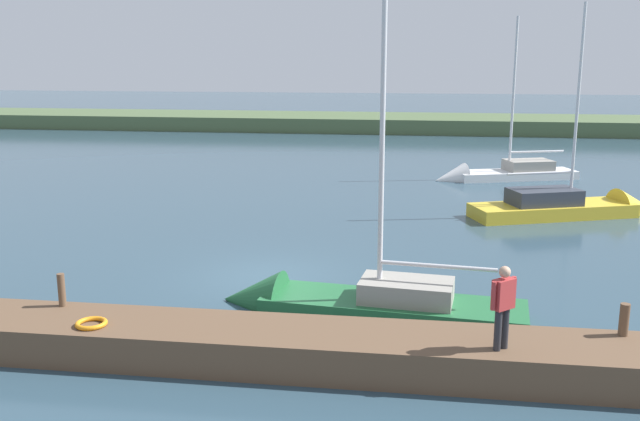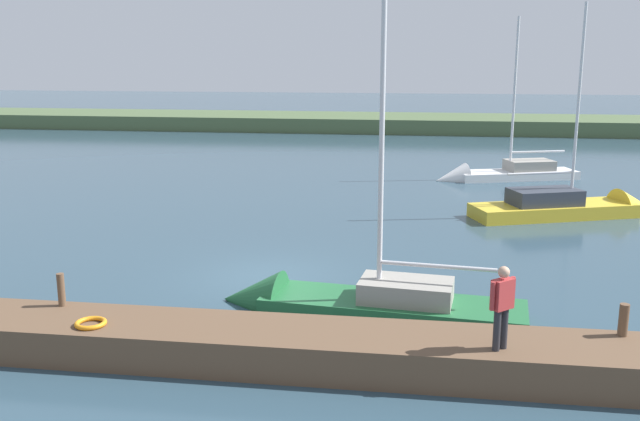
% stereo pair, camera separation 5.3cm
% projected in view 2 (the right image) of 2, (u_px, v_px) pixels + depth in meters
% --- Properties ---
extents(ground_plane, '(200.00, 200.00, 0.00)m').
position_uv_depth(ground_plane, '(268.00, 277.00, 20.34)').
color(ground_plane, '#2D4756').
extents(far_shoreline, '(180.00, 8.00, 2.40)m').
position_uv_depth(far_shoreline, '(371.00, 130.00, 60.21)').
color(far_shoreline, '#4C603D').
rests_on(far_shoreline, ground_plane).
extents(dock_pier, '(23.96, 1.86, 0.78)m').
position_uv_depth(dock_pier, '(209.00, 343.00, 14.70)').
color(dock_pier, brown).
rests_on(dock_pier, ground_plane).
extents(mooring_post_near, '(0.19, 0.19, 0.67)m').
position_uv_depth(mooring_post_near, '(624.00, 320.00, 14.00)').
color(mooring_post_near, brown).
rests_on(mooring_post_near, dock_pier).
extents(mooring_post_far, '(0.16, 0.16, 0.75)m').
position_uv_depth(mooring_post_far, '(61.00, 290.00, 15.67)').
color(mooring_post_far, brown).
rests_on(mooring_post_far, dock_pier).
extents(life_ring_buoy, '(0.66, 0.66, 0.10)m').
position_uv_depth(life_ring_buoy, '(91.00, 323.00, 14.58)').
color(life_ring_buoy, orange).
rests_on(life_ring_buoy, dock_pier).
extents(sailboat_far_right, '(7.79, 2.56, 9.66)m').
position_uv_depth(sailboat_far_right, '(347.00, 306.00, 17.52)').
color(sailboat_far_right, '#236638').
rests_on(sailboat_far_right, ground_plane).
extents(sailboat_near_dock, '(7.94, 4.42, 9.06)m').
position_uv_depth(sailboat_near_dock, '(578.00, 210.00, 27.98)').
color(sailboat_near_dock, gold).
rests_on(sailboat_near_dock, ground_plane).
extents(sailboat_mid_channel, '(7.63, 3.96, 9.00)m').
position_uv_depth(sailboat_mid_channel, '(498.00, 177.00, 36.17)').
color(sailboat_mid_channel, white).
rests_on(sailboat_mid_channel, ground_plane).
extents(person_on_dock, '(0.49, 0.46, 1.65)m').
position_uv_depth(person_on_dock, '(502.00, 302.00, 13.21)').
color(person_on_dock, '#28282D').
rests_on(person_on_dock, dock_pier).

